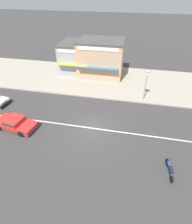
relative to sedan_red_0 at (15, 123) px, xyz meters
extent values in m
plane|color=#383535|center=(7.20, 1.34, -0.53)|extent=(160.00, 160.00, 0.00)
cube|color=silver|center=(7.20, 1.34, -0.53)|extent=(50.40, 0.14, 0.01)
cube|color=#9E9384|center=(7.20, 11.71, -0.46)|extent=(68.00, 10.00, 0.15)
cube|color=red|center=(0.04, -0.01, -0.13)|extent=(4.32, 2.36, 0.48)
cube|color=red|center=(-0.01, 0.00, 0.32)|extent=(1.76, 1.80, 0.42)
cube|color=#28333D|center=(-0.01, 0.00, 0.32)|extent=(1.70, 1.82, 0.27)
cube|color=white|center=(-1.91, 0.91, -0.02)|extent=(0.12, 0.25, 0.14)
cylinder|color=black|center=(-1.09, 1.01, -0.23)|extent=(0.63, 0.31, 0.60)
cylinder|color=black|center=(1.17, -1.02, -0.23)|extent=(0.63, 0.31, 0.60)
cylinder|color=black|center=(1.42, 0.63, -0.23)|extent=(0.63, 0.31, 0.60)
cube|color=black|center=(-3.13, 3.06, -0.23)|extent=(0.36, 1.64, 0.28)
cube|color=white|center=(-3.08, 3.64, -0.02)|extent=(0.11, 0.25, 0.14)
cube|color=white|center=(-3.25, 2.49, -0.02)|extent=(0.11, 0.25, 0.14)
cylinder|color=black|center=(-3.85, 3.97, -0.23)|extent=(0.63, 0.31, 0.60)
cylinder|color=black|center=(13.92, -1.63, -0.25)|extent=(0.15, 0.57, 0.56)
cylinder|color=black|center=(14.06, -3.05, -0.25)|extent=(0.15, 0.57, 0.56)
cube|color=#23479E|center=(13.99, -2.34, -0.05)|extent=(0.25, 1.22, 0.18)
cube|color=black|center=(14.01, -2.52, 0.09)|extent=(0.30, 0.66, 0.12)
ellipsoid|color=#23479E|center=(13.97, -2.10, 0.07)|extent=(0.28, 0.42, 0.22)
cylinder|color=#232326|center=(13.93, -1.67, 0.25)|extent=(0.56, 0.08, 0.03)
cylinder|color=#9E9EA3|center=(12.20, 7.42, 1.17)|extent=(0.12, 0.12, 3.11)
cylinder|color=#9E9EA3|center=(12.20, 7.42, 3.05)|extent=(0.65, 0.18, 0.65)
cylinder|color=white|center=(12.20, 7.32, 3.05)|extent=(0.57, 0.02, 0.57)
cylinder|color=white|center=(12.20, 7.51, 3.05)|extent=(0.57, 0.02, 0.57)
cube|color=black|center=(12.20, 7.31, 3.05)|extent=(0.20, 0.01, 0.25)
cube|color=black|center=(12.20, 7.31, 3.05)|extent=(0.45, 0.01, 0.17)
cube|color=#999EA8|center=(2.40, 13.88, 1.68)|extent=(4.75, 4.95, 4.12)
cube|color=#474442|center=(2.40, 13.88, 3.86)|extent=(4.84, 5.05, 0.24)
cube|color=gold|center=(2.40, 11.06, 1.67)|extent=(4.27, 0.90, 0.28)
cube|color=white|center=(2.40, 11.39, 3.44)|extent=(4.04, 0.08, 0.44)
cube|color=tan|center=(6.00, 13.37, 2.00)|extent=(6.21, 4.59, 4.76)
cube|color=#474442|center=(6.00, 13.37, 4.50)|extent=(6.33, 4.68, 0.24)
cube|color=#286BA3|center=(6.00, 10.72, 1.67)|extent=(5.59, 0.90, 0.28)
cube|color=white|center=(6.00, 11.05, 4.08)|extent=(5.28, 0.08, 0.44)
camera|label=1|loc=(10.22, -10.99, 10.94)|focal=28.00mm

